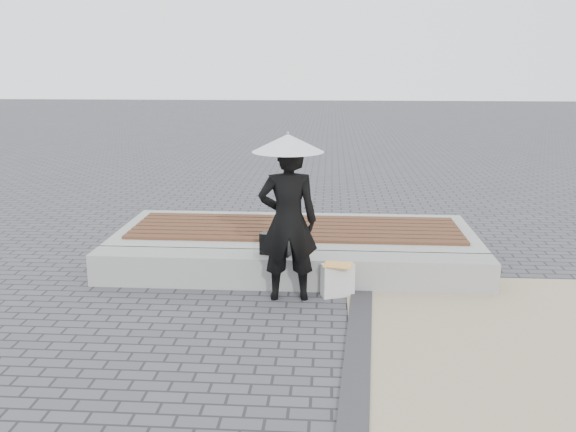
% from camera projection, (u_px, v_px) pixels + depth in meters
% --- Properties ---
extents(ground, '(80.00, 80.00, 0.00)m').
position_uv_depth(ground, '(280.00, 341.00, 6.19)').
color(ground, '#47474C').
rests_on(ground, ground).
extents(edging_band, '(0.61, 5.20, 0.04)m').
position_uv_depth(edging_band, '(357.00, 366.00, 5.66)').
color(edging_band, '#323134').
rests_on(edging_band, ground).
extents(seating_ledge, '(5.00, 0.45, 0.40)m').
position_uv_depth(seating_ledge, '(290.00, 270.00, 7.69)').
color(seating_ledge, gray).
rests_on(seating_ledge, ground).
extents(timber_platform, '(5.00, 2.00, 0.40)m').
position_uv_depth(timber_platform, '(296.00, 243.00, 8.86)').
color(timber_platform, '#A1A29C').
rests_on(timber_platform, ground).
extents(timber_decking, '(4.60, 1.40, 0.04)m').
position_uv_depth(timber_decking, '(296.00, 228.00, 8.80)').
color(timber_decking, brown).
rests_on(timber_decking, timber_platform).
extents(woman, '(0.73, 0.53, 1.87)m').
position_uv_depth(woman, '(288.00, 221.00, 7.10)').
color(woman, black).
rests_on(woman, ground).
extents(parasol, '(0.81, 0.81, 1.03)m').
position_uv_depth(parasol, '(288.00, 143.00, 6.88)').
color(parasol, '#B7B7BC').
rests_on(parasol, ground).
extents(handbag, '(0.40, 0.24, 0.27)m').
position_uv_depth(handbag, '(275.00, 244.00, 7.61)').
color(handbag, black).
rests_on(handbag, seating_ledge).
extents(canvas_tote, '(0.41, 0.27, 0.40)m').
position_uv_depth(canvas_tote, '(338.00, 280.00, 7.35)').
color(canvas_tote, silver).
rests_on(canvas_tote, ground).
extents(magazine, '(0.36, 0.29, 0.01)m').
position_uv_depth(magazine, '(338.00, 265.00, 7.25)').
color(magazine, '#DF433F').
rests_on(magazine, canvas_tote).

